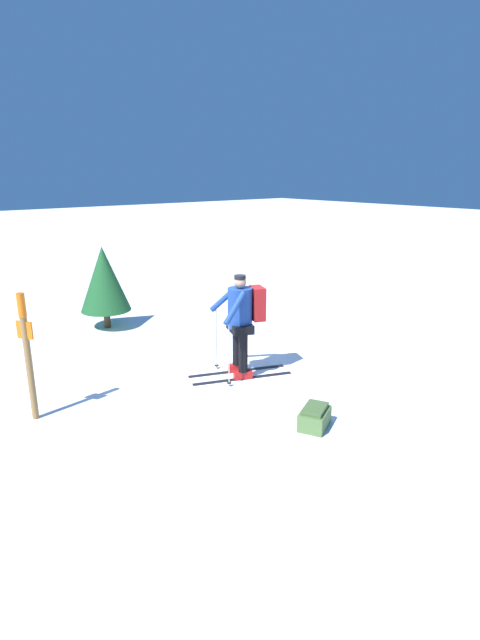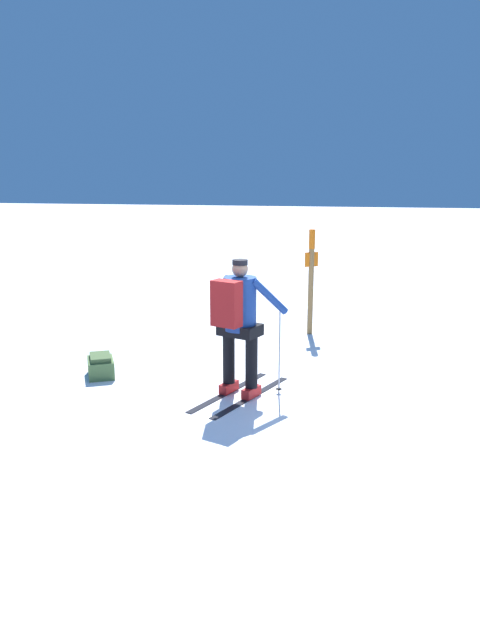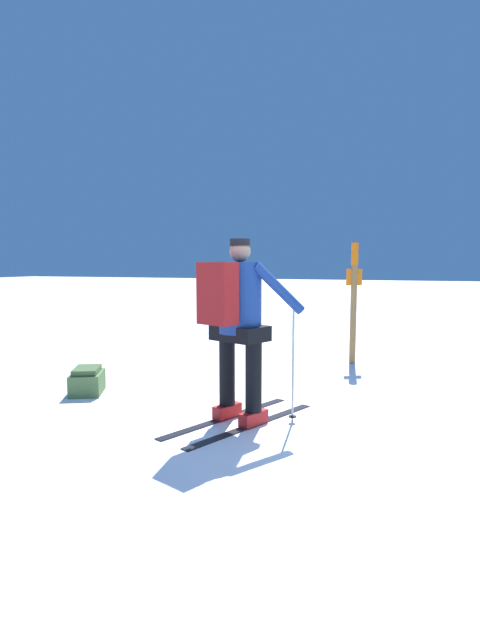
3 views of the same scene
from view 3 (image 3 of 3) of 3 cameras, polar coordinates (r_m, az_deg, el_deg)
ground_plane at (r=4.80m, az=5.80°, el=-11.47°), size 80.00×80.00×0.00m
skier at (r=4.54m, az=-0.31°, el=0.52°), size 1.09×1.72×1.70m
dropped_backpack at (r=5.98m, az=-17.07°, el=-6.69°), size 0.51×0.58×0.30m
trail_marker at (r=7.47m, az=12.88°, el=3.02°), size 0.22×0.15×1.77m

